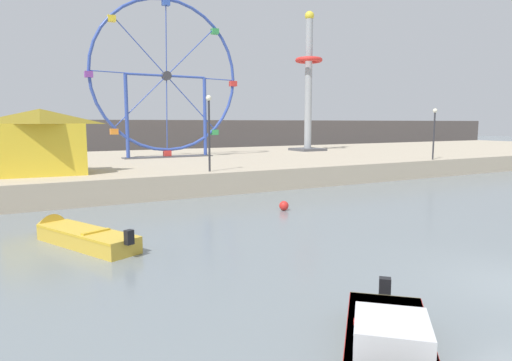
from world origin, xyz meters
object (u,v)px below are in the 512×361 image
Objects in this scene: motorboat_mustard_yellow at (73,234)px; promenade_lamp_near at (434,126)px; carnival_booth_yellow_awning at (42,140)px; promenade_lamp_far at (209,123)px; drop_tower_steel_tower at (308,85)px; ferris_wheel_blue_frame at (167,79)px; mooring_buoy_orange at (284,206)px.

promenade_lamp_near reaches higher than motorboat_mustard_yellow.
promenade_lamp_far is (8.42, -3.12, 0.96)m from carnival_booth_yellow_awning.
drop_tower_steel_tower is 14.25m from promenade_lamp_near.
ferris_wheel_blue_frame is 2.89× the size of promenade_lamp_far.
mooring_buoy_orange is at bearing -90.77° from ferris_wheel_blue_frame.
promenade_lamp_far is (-18.09, 0.43, 0.27)m from promenade_lamp_near.
drop_tower_steel_tower is 30.53× the size of mooring_buoy_orange.
promenade_lamp_far is (-16.18, -13.14, -3.63)m from drop_tower_steel_tower.
promenade_lamp_near is (16.81, -11.89, -3.72)m from ferris_wheel_blue_frame.
carnival_booth_yellow_awning is at bearing -23.30° from motorboat_mustard_yellow.
ferris_wheel_blue_frame is 13.53m from carnival_booth_yellow_awning.
drop_tower_steel_tower reaches higher than promenade_lamp_near.
promenade_lamp_far is at bearing -140.93° from drop_tower_steel_tower.
mooring_buoy_orange is at bearing -161.09° from promenade_lamp_near.
drop_tower_steel_tower is (24.44, 20.66, 7.39)m from motorboat_mustard_yellow.
mooring_buoy_orange is at bearing -127.95° from drop_tower_steel_tower.
mooring_buoy_orange is (-0.24, -17.73, -7.29)m from ferris_wheel_blue_frame.
drop_tower_steel_tower is 2.68× the size of carnival_booth_yellow_awning.
drop_tower_steel_tower is at bearing -73.94° from motorboat_mustard_yellow.
motorboat_mustard_yellow is at bearing -84.92° from carnival_booth_yellow_awning.
motorboat_mustard_yellow is 27.51m from promenade_lamp_near.
promenade_lamp_near is (26.50, -3.55, 0.69)m from carnival_booth_yellow_awning.
carnival_booth_yellow_awning reaches higher than mooring_buoy_orange.
carnival_booth_yellow_awning is (-0.16, 10.64, 2.81)m from motorboat_mustard_yellow.
promenade_lamp_far is at bearing -96.38° from ferris_wheel_blue_frame.
motorboat_mustard_yellow is 32.85m from drop_tower_steel_tower.
promenade_lamp_near is (26.35, 7.09, 3.49)m from motorboat_mustard_yellow.
promenade_lamp_far is (8.26, 7.53, 3.76)m from motorboat_mustard_yellow.
promenade_lamp_near is 8.69× the size of mooring_buoy_orange.
promenade_lamp_near reaches higher than carnival_booth_yellow_awning.
promenade_lamp_far reaches higher than promenade_lamp_near.
motorboat_mustard_yellow is at bearing -116.69° from ferris_wheel_blue_frame.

